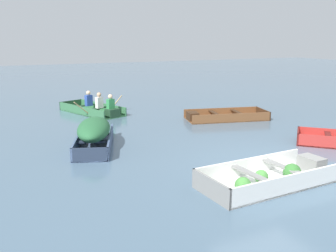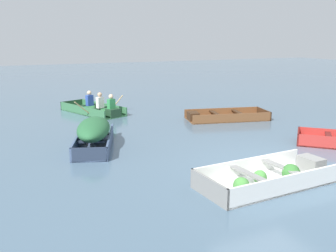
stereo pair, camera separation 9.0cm
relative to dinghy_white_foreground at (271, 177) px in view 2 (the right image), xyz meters
name	(u,v)px [view 2 (the right image)]	position (x,y,z in m)	size (l,w,h in m)	color
ground_plane	(280,168)	(0.86, 0.69, -0.16)	(80.00, 80.00, 0.00)	slate
dinghy_white_foreground	(271,177)	(0.00, 0.00, 0.00)	(3.03, 1.37, 0.42)	white
skiff_slate_blue_mid_moored	(94,131)	(-2.65, 4.36, 0.30)	(1.81, 2.82, 0.82)	#475B7F
skiff_wooden_brown_far_moored	(223,117)	(2.75, 5.88, -0.05)	(3.25, 1.95, 0.33)	brown
rowboat_green_with_crew	(96,109)	(-1.34, 9.08, 0.05)	(2.37, 3.31, 0.92)	#387047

